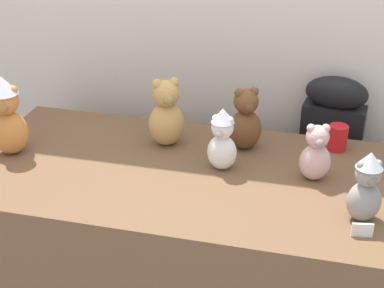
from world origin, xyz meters
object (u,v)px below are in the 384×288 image
at_px(instrument_case, 327,170).
at_px(party_cup_red, 338,138).
at_px(teddy_bear_chestnut, 245,121).
at_px(teddy_bear_ginger, 7,117).
at_px(teddy_bear_ash, 366,188).
at_px(teddy_bear_blush, 316,154).
at_px(display_table, 192,245).
at_px(teddy_bear_snow, 222,140).
at_px(teddy_bear_honey, 166,114).

relative_size(instrument_case, party_cup_red, 8.69).
bearing_deg(teddy_bear_chestnut, teddy_bear_ginger, 170.40).
bearing_deg(teddy_bear_ash, teddy_bear_blush, 105.17).
height_order(display_table, teddy_bear_chestnut, teddy_bear_chestnut).
bearing_deg(teddy_bear_ginger, teddy_bear_blush, -16.14).
xyz_separation_m(teddy_bear_snow, teddy_bear_honey, (-0.27, 0.15, 0.01)).
xyz_separation_m(teddy_bear_ash, teddy_bear_honey, (-0.81, 0.38, 0.01)).
distance_m(teddy_bear_ash, teddy_bear_chestnut, 0.64).
xyz_separation_m(teddy_bear_ash, teddy_bear_ginger, (-1.41, 0.15, 0.04)).
bearing_deg(teddy_bear_ash, teddy_bear_ginger, 152.35).
xyz_separation_m(teddy_bear_chestnut, teddy_bear_blush, (0.30, -0.19, -0.02)).
bearing_deg(teddy_bear_ginger, instrument_case, 4.71).
distance_m(teddy_bear_honey, party_cup_red, 0.73).
xyz_separation_m(teddy_bear_chestnut, teddy_bear_ginger, (-0.93, -0.28, 0.04)).
bearing_deg(teddy_bear_ginger, teddy_bear_ash, -26.27).
distance_m(teddy_bear_blush, party_cup_red, 0.29).
relative_size(teddy_bear_ash, teddy_bear_snow, 1.00).
distance_m(display_table, teddy_bear_ginger, 0.93).
xyz_separation_m(instrument_case, teddy_bear_ginger, (-1.29, -0.60, 0.40)).
bearing_deg(teddy_bear_blush, display_table, 172.94).
bearing_deg(teddy_bear_ash, party_cup_red, 79.19).
height_order(display_table, teddy_bear_honey, teddy_bear_honey).
relative_size(teddy_bear_ash, teddy_bear_honey, 0.86).
xyz_separation_m(teddy_bear_honey, party_cup_red, (0.71, 0.13, -0.08)).
xyz_separation_m(teddy_bear_chestnut, party_cup_red, (0.38, 0.08, -0.07)).
xyz_separation_m(teddy_bear_ash, teddy_bear_blush, (-0.18, 0.24, -0.02)).
bearing_deg(teddy_bear_honey, instrument_case, 0.16).
height_order(teddy_bear_chestnut, teddy_bear_honey, teddy_bear_honey).
bearing_deg(teddy_bear_ginger, teddy_bear_snow, -14.87).
bearing_deg(party_cup_red, teddy_bear_ginger, -164.68).
bearing_deg(teddy_bear_chestnut, instrument_case, 15.79).
distance_m(instrument_case, teddy_bear_ash, 0.84).
height_order(teddy_bear_ash, teddy_bear_honey, teddy_bear_honey).
bearing_deg(party_cup_red, display_table, -149.11).
height_order(instrument_case, teddy_bear_ginger, teddy_bear_ginger).
height_order(teddy_bear_chestnut, party_cup_red, teddy_bear_chestnut).
height_order(teddy_bear_blush, party_cup_red, teddy_bear_blush).
xyz_separation_m(teddy_bear_snow, teddy_bear_blush, (0.36, 0.01, -0.02)).
height_order(instrument_case, teddy_bear_snow, teddy_bear_snow).
height_order(instrument_case, teddy_bear_chestnut, teddy_bear_chestnut).
height_order(display_table, party_cup_red, party_cup_red).
bearing_deg(teddy_bear_chestnut, teddy_bear_blush, -58.46).
relative_size(teddy_bear_chestnut, teddy_bear_blush, 1.18).
relative_size(display_table, teddy_bear_blush, 7.75).
relative_size(display_table, teddy_bear_chestnut, 6.58).
distance_m(display_table, teddy_bear_honey, 0.56).
xyz_separation_m(display_table, teddy_bear_chestnut, (0.17, 0.25, 0.49)).
relative_size(display_table, party_cup_red, 16.34).
xyz_separation_m(teddy_bear_ash, teddy_bear_snow, (-0.54, 0.23, -0.00)).
relative_size(display_table, teddy_bear_honey, 5.98).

